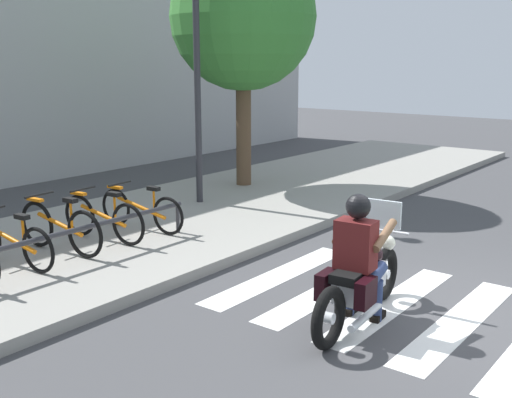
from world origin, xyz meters
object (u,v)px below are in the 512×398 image
Objects in this scene: bike_rack at (61,236)px; bicycle_4 at (103,218)px; bicycle_2 at (11,241)px; bicycle_5 at (141,209)px; motorcycle at (360,281)px; bicycle_3 at (60,227)px; street_lamp at (197,58)px; rider at (359,250)px; tree_near_rack at (243,18)px.

bicycle_4 is at bearing 26.71° from bike_rack.
bicycle_2 is 0.38× the size of bike_rack.
bicycle_5 is at bearing 0.01° from bicycle_2.
motorcycle is 1.31× the size of bicycle_4.
motorcycle reaches higher than bicycle_5.
bicycle_3 is 0.73m from bicycle_4.
motorcycle is at bearing -89.06° from bicycle_4.
bicycle_3 is (0.73, -0.00, 0.03)m from bicycle_2.
street_lamp reaches higher than motorcycle.
bicycle_5 is 1.92m from bike_rack.
motorcycle is 4.28m from bicycle_5.
bicycle_5 is at bearing 16.83° from bike_rack.
bicycle_3 is at bearing 99.75° from rider.
bicycle_4 is 0.96× the size of bicycle_5.
bicycle_4 is at bearing -167.13° from tree_near_rack.
bicycle_5 is (0.73, 0.00, -0.01)m from bicycle_4.
motorcycle is at bearing -118.85° from street_lamp.
rider is 3.84m from bike_rack.
tree_near_rack is at bearing 15.22° from bicycle_5.
motorcycle reaches higher than bicycle_4.
bicycle_4 is (1.47, -0.00, 0.01)m from bicycle_2.
bicycle_2 is 0.74m from bicycle_3.
street_lamp is at bearing 10.44° from bicycle_3.
bike_rack is at bearing -162.75° from street_lamp.
street_lamp is (4.22, 0.64, 2.31)m from bicycle_2.
bicycle_3 is at bearing -168.86° from tree_near_rack.
bicycle_3 is 1.47m from bicycle_5.
bicycle_5 is (0.67, 4.23, 0.03)m from motorcycle.
bicycle_3 is at bearing -0.13° from bicycle_2.
rider reaches higher than bicycle_2.
motorcycle is 1.30× the size of bicycle_3.
rider reaches higher than bicycle_3.
street_lamp is (2.02, 0.64, 2.31)m from bicycle_5.
rider is at bearing -130.92° from tree_near_rack.
rider reaches higher than motorcycle.
bicycle_2 is 0.32× the size of tree_near_rack.
bicycle_4 is 0.73m from bicycle_5.
bicycle_5 is (2.20, 0.00, -0.00)m from bicycle_2.
street_lamp is at bearing 13.13° from bicycle_4.
bicycle_2 is at bearing -170.21° from tree_near_rack.
bike_rack is at bearing 107.70° from motorcycle.
bicycle_5 is 0.39× the size of bike_rack.
bike_rack is at bearing 106.57° from rider.
street_lamp is at bearing 61.15° from motorcycle.
street_lamp is (2.68, 4.87, 2.33)m from motorcycle.
bicycle_5 is at bearing 0.09° from bicycle_4.
bicycle_2 is (-1.46, 4.23, -0.34)m from rider.
bicycle_2 is at bearing -171.37° from street_lamp.
street_lamp is (3.48, 0.64, 2.28)m from bicycle_3.
bicycle_5 is at bearing -164.78° from tree_near_rack.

